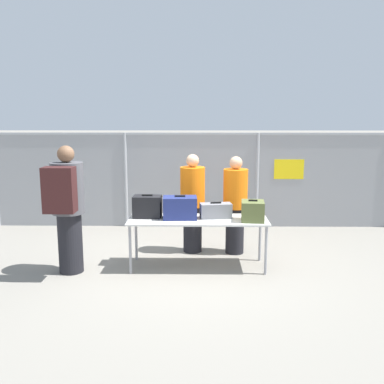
{
  "coord_description": "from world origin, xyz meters",
  "views": [
    {
      "loc": [
        0.14,
        -6.21,
        2.27
      ],
      "look_at": [
        0.04,
        0.6,
        1.05
      ],
      "focal_mm": 40.0,
      "sensor_mm": 36.0,
      "label": 1
    }
  ],
  "objects_px": {
    "inspection_table": "(198,222)",
    "security_worker_near": "(193,202)",
    "suitcase_navy": "(180,208)",
    "security_worker_far": "(235,204)",
    "suitcase_grey": "(216,211)",
    "suitcase_olive": "(253,211)",
    "suitcase_black": "(147,207)",
    "utility_trailer": "(274,189)",
    "traveler_hooded": "(67,205)"
  },
  "relations": [
    {
      "from": "inspection_table",
      "to": "security_worker_near",
      "type": "height_order",
      "value": "security_worker_near"
    },
    {
      "from": "suitcase_navy",
      "to": "security_worker_far",
      "type": "xyz_separation_m",
      "value": [
        0.88,
        0.67,
        -0.08
      ]
    },
    {
      "from": "suitcase_grey",
      "to": "security_worker_near",
      "type": "relative_size",
      "value": 0.3
    },
    {
      "from": "inspection_table",
      "to": "suitcase_olive",
      "type": "xyz_separation_m",
      "value": [
        0.8,
        -0.09,
        0.2
      ]
    },
    {
      "from": "suitcase_olive",
      "to": "security_worker_near",
      "type": "xyz_separation_m",
      "value": [
        -0.89,
        0.86,
        -0.04
      ]
    },
    {
      "from": "suitcase_black",
      "to": "suitcase_navy",
      "type": "bearing_deg",
      "value": -8.45
    },
    {
      "from": "security_worker_far",
      "to": "inspection_table",
      "type": "bearing_deg",
      "value": 22.09
    },
    {
      "from": "inspection_table",
      "to": "security_worker_far",
      "type": "distance_m",
      "value": 0.94
    },
    {
      "from": "suitcase_black",
      "to": "utility_trailer",
      "type": "bearing_deg",
      "value": 58.91
    },
    {
      "from": "suitcase_navy",
      "to": "utility_trailer",
      "type": "relative_size",
      "value": 0.13
    },
    {
      "from": "suitcase_grey",
      "to": "suitcase_olive",
      "type": "distance_m",
      "value": 0.56
    },
    {
      "from": "security_worker_far",
      "to": "security_worker_near",
      "type": "bearing_deg",
      "value": -31.91
    },
    {
      "from": "inspection_table",
      "to": "traveler_hooded",
      "type": "relative_size",
      "value": 1.12
    },
    {
      "from": "inspection_table",
      "to": "suitcase_olive",
      "type": "distance_m",
      "value": 0.83
    },
    {
      "from": "security_worker_near",
      "to": "inspection_table",
      "type": "bearing_deg",
      "value": 92.63
    },
    {
      "from": "suitcase_black",
      "to": "security_worker_near",
      "type": "xyz_separation_m",
      "value": [
        0.68,
        0.66,
        -0.06
      ]
    },
    {
      "from": "security_worker_far",
      "to": "utility_trailer",
      "type": "bearing_deg",
      "value": -135.34
    },
    {
      "from": "security_worker_far",
      "to": "utility_trailer",
      "type": "relative_size",
      "value": 0.42
    },
    {
      "from": "inspection_table",
      "to": "security_worker_far",
      "type": "height_order",
      "value": "security_worker_far"
    },
    {
      "from": "security_worker_near",
      "to": "suitcase_navy",
      "type": "bearing_deg",
      "value": 72.2
    },
    {
      "from": "inspection_table",
      "to": "security_worker_near",
      "type": "relative_size",
      "value": 1.26
    },
    {
      "from": "security_worker_far",
      "to": "traveler_hooded",
      "type": "bearing_deg",
      "value": -4.7
    },
    {
      "from": "suitcase_olive",
      "to": "utility_trailer",
      "type": "bearing_deg",
      "value": 76.32
    },
    {
      "from": "suitcase_black",
      "to": "traveler_hooded",
      "type": "bearing_deg",
      "value": -160.12
    },
    {
      "from": "suitcase_olive",
      "to": "security_worker_far",
      "type": "xyz_separation_m",
      "value": [
        -0.19,
        0.79,
        -0.06
      ]
    },
    {
      "from": "suitcase_black",
      "to": "suitcase_navy",
      "type": "distance_m",
      "value": 0.5
    },
    {
      "from": "suitcase_grey",
      "to": "suitcase_olive",
      "type": "relative_size",
      "value": 1.27
    },
    {
      "from": "inspection_table",
      "to": "suitcase_olive",
      "type": "relative_size",
      "value": 5.37
    },
    {
      "from": "utility_trailer",
      "to": "security_worker_far",
      "type": "bearing_deg",
      "value": -108.81
    },
    {
      "from": "security_worker_near",
      "to": "suitcase_black",
      "type": "bearing_deg",
      "value": 40.24
    },
    {
      "from": "suitcase_olive",
      "to": "security_worker_far",
      "type": "height_order",
      "value": "security_worker_far"
    },
    {
      "from": "suitcase_navy",
      "to": "inspection_table",
      "type": "bearing_deg",
      "value": -5.74
    },
    {
      "from": "security_worker_near",
      "to": "suitcase_olive",
      "type": "bearing_deg",
      "value": 132.0
    },
    {
      "from": "suitcase_navy",
      "to": "suitcase_grey",
      "type": "bearing_deg",
      "value": 4.96
    },
    {
      "from": "suitcase_navy",
      "to": "security_worker_near",
      "type": "distance_m",
      "value": 0.76
    },
    {
      "from": "inspection_table",
      "to": "traveler_hooded",
      "type": "height_order",
      "value": "traveler_hooded"
    },
    {
      "from": "suitcase_navy",
      "to": "suitcase_grey",
      "type": "relative_size",
      "value": 1.04
    },
    {
      "from": "security_worker_near",
      "to": "security_worker_far",
      "type": "relative_size",
      "value": 1.02
    },
    {
      "from": "inspection_table",
      "to": "suitcase_grey",
      "type": "distance_m",
      "value": 0.32
    },
    {
      "from": "traveler_hooded",
      "to": "utility_trailer",
      "type": "height_order",
      "value": "traveler_hooded"
    },
    {
      "from": "inspection_table",
      "to": "security_worker_far",
      "type": "relative_size",
      "value": 1.28
    },
    {
      "from": "suitcase_black",
      "to": "suitcase_olive",
      "type": "bearing_deg",
      "value": -7.04
    },
    {
      "from": "utility_trailer",
      "to": "suitcase_navy",
      "type": "bearing_deg",
      "value": -115.84
    },
    {
      "from": "suitcase_navy",
      "to": "security_worker_near",
      "type": "relative_size",
      "value": 0.31
    },
    {
      "from": "utility_trailer",
      "to": "inspection_table",
      "type": "bearing_deg",
      "value": -112.91
    },
    {
      "from": "suitcase_grey",
      "to": "security_worker_near",
      "type": "bearing_deg",
      "value": 117.5
    },
    {
      "from": "suitcase_navy",
      "to": "security_worker_far",
      "type": "height_order",
      "value": "security_worker_far"
    },
    {
      "from": "security_worker_near",
      "to": "utility_trailer",
      "type": "relative_size",
      "value": 0.43
    },
    {
      "from": "suitcase_olive",
      "to": "security_worker_near",
      "type": "bearing_deg",
      "value": 136.19
    },
    {
      "from": "utility_trailer",
      "to": "suitcase_olive",
      "type": "bearing_deg",
      "value": -103.68
    }
  ]
}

